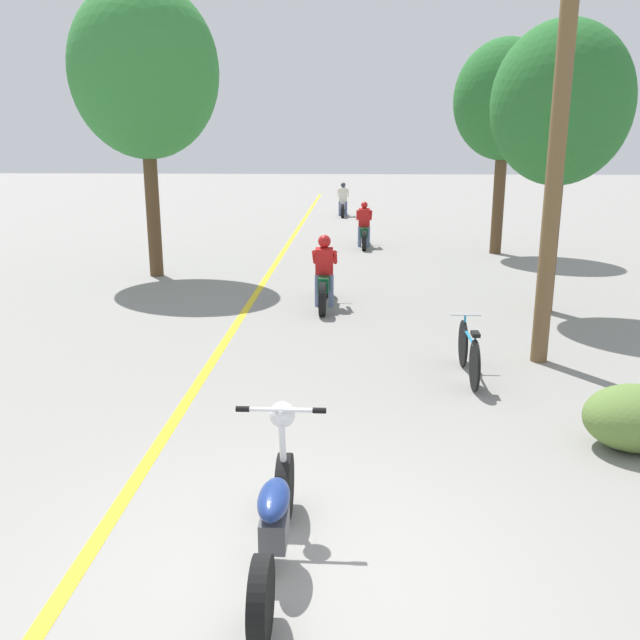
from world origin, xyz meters
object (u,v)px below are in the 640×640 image
object	(u,v)px
motorcycle_foreground	(275,514)
roadside_tree_right_near	(561,106)
motorcycle_rider_mid	(364,230)
motorcycle_rider_lead	(324,279)
roadside_tree_right_far	(505,101)
roadside_tree_left	(144,72)
utility_pole	(562,94)
motorcycle_rider_far	(343,203)
bicycle_parked	(469,352)

from	to	relation	value
motorcycle_foreground	roadside_tree_right_near	bearing A→B (deg)	62.81
motorcycle_foreground	motorcycle_rider_mid	distance (m)	16.03
motorcycle_rider_lead	roadside_tree_right_far	bearing A→B (deg)	54.95
roadside_tree_left	motorcycle_rider_mid	xyz separation A→B (m)	(5.03, 4.78, -4.11)
roadside_tree_right_near	roadside_tree_right_far	bearing A→B (deg)	86.52
motorcycle_foreground	motorcycle_rider_lead	world-z (taller)	motorcycle_rider_lead
utility_pole	motorcycle_rider_lead	distance (m)	5.67
motorcycle_rider_far	bicycle_parked	distance (m)	20.27
roadside_tree_right_far	bicycle_parked	size ratio (longest dim) A/B	3.50
motorcycle_foreground	bicycle_parked	size ratio (longest dim) A/B	1.24
motorcycle_rider_far	bicycle_parked	xyz separation A→B (m)	(2.10, -20.16, -0.16)
roadside_tree_right_far	utility_pole	bearing A→B (deg)	-97.46
roadside_tree_right_near	motorcycle_rider_far	distance (m)	17.13
motorcycle_rider_far	bicycle_parked	world-z (taller)	motorcycle_rider_far
motorcycle_foreground	motorcycle_rider_far	distance (m)	24.49
motorcycle_rider_mid	utility_pole	bearing A→B (deg)	-77.22
utility_pole	motorcycle_rider_mid	bearing A→B (deg)	102.78
utility_pole	bicycle_parked	xyz separation A→B (m)	(-1.17, -0.79, -3.40)
roadside_tree_right_near	motorcycle_rider_lead	size ratio (longest dim) A/B	2.42
utility_pole	motorcycle_rider_mid	world-z (taller)	utility_pole
roadside_tree_right_near	roadside_tree_right_far	xyz separation A→B (m)	(0.41, 6.78, 0.43)
motorcycle_foreground	roadside_tree_left	bearing A→B (deg)	110.39
roadside_tree_right_near	bicycle_parked	distance (m)	5.51
roadside_tree_left	roadside_tree_right_near	bearing A→B (deg)	-20.02
roadside_tree_right_near	motorcycle_rider_far	size ratio (longest dim) A/B	2.66
motorcycle_foreground	motorcycle_rider_far	bearing A→B (deg)	89.87
motorcycle_rider_mid	motorcycle_rider_lead	bearing A→B (deg)	-96.42
roadside_tree_left	motorcycle_rider_mid	world-z (taller)	roadside_tree_left
bicycle_parked	motorcycle_rider_mid	bearing A→B (deg)	96.36
utility_pole	motorcycle_rider_mid	xyz separation A→B (m)	(-2.47, 10.89, -3.26)
roadside_tree_right_near	motorcycle_rider_mid	size ratio (longest dim) A/B	2.51
roadside_tree_right_far	motorcycle_rider_lead	xyz separation A→B (m)	(-4.62, -6.58, -3.64)
roadside_tree_left	motorcycle_rider_far	bearing A→B (deg)	72.31
roadside_tree_left	motorcycle_foreground	world-z (taller)	roadside_tree_left
roadside_tree_right_near	bicycle_parked	xyz separation A→B (m)	(-2.04, -3.85, -3.38)
motorcycle_rider_far	bicycle_parked	size ratio (longest dim) A/B	1.18
utility_pole	roadside_tree_left	world-z (taller)	utility_pole
motorcycle_rider_far	roadside_tree_left	bearing A→B (deg)	-107.69
roadside_tree_right_near	roadside_tree_left	world-z (taller)	roadside_tree_left
motorcycle_rider_lead	motorcycle_rider_mid	size ratio (longest dim) A/B	1.04
roadside_tree_right_far	motorcycle_rider_mid	xyz separation A→B (m)	(-3.76, 1.05, -3.66)
motorcycle_rider_lead	motorcycle_rider_far	xyz separation A→B (m)	(0.06, 16.11, -0.01)
motorcycle_foreground	bicycle_parked	distance (m)	4.84
motorcycle_rider_far	utility_pole	bearing A→B (deg)	-80.42
roadside_tree_right_near	roadside_tree_left	size ratio (longest dim) A/B	0.79
roadside_tree_right_near	motorcycle_foreground	distance (m)	9.77
roadside_tree_right_far	motorcycle_rider_far	distance (m)	11.18
roadside_tree_left	bicycle_parked	xyz separation A→B (m)	(6.33, -6.90, -4.26)
roadside_tree_right_near	motorcycle_rider_lead	bearing A→B (deg)	177.33
motorcycle_foreground	motorcycle_rider_mid	bearing A→B (deg)	86.95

